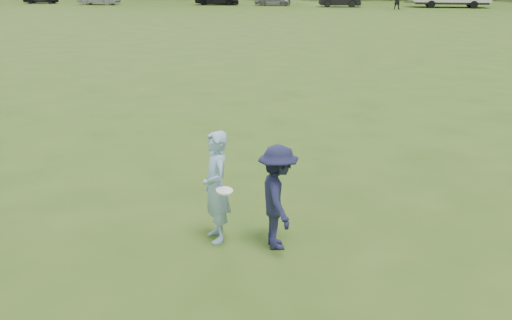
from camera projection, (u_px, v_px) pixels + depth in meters
The scene contains 6 objects.
ground at pixel (250, 239), 9.91m from camera, with size 200.00×200.00×0.00m, color #304F16.
thrower at pixel (216, 187), 9.64m from camera, with size 0.67×0.44×1.84m, color #8EB8DC.
defender at pixel (278, 197), 9.41m from camera, with size 1.10×0.63×1.70m, color #1C1E3D.
player_far_d at pixel (397, 0), 62.07m from camera, with size 1.71×0.54×1.84m, color #242424.
car_f at pixel (340, 0), 65.72m from camera, with size 1.60×4.59×1.51m, color black.
disc_in_play at pixel (224, 191), 9.29m from camera, with size 0.32×0.32×0.07m.
Camera 1 is at (1.47, -8.90, 4.31)m, focal length 42.00 mm.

